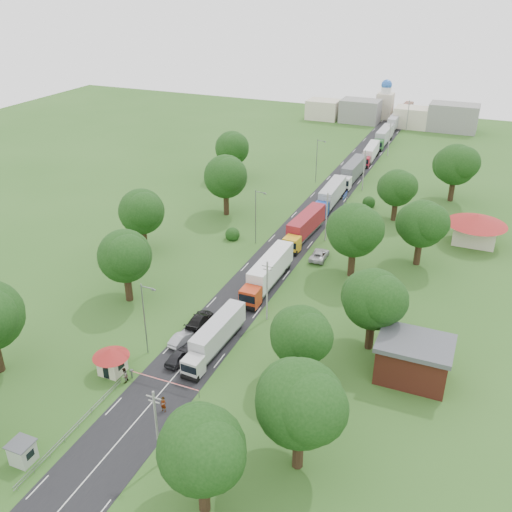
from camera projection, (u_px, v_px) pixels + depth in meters
The scene contains 48 objects.
ground at pixel (250, 288), 86.72m from camera, with size 260.00×260.00×0.00m, color #2C561C.
road at pixel (294, 237), 103.16m from camera, with size 8.00×200.00×0.04m, color black.
boom_barrier at pixel (154, 379), 66.23m from camera, with size 9.22×0.35×1.18m.
guard_booth at pixel (111, 358), 67.69m from camera, with size 4.40×4.40×3.45m.
kiosk at pixel (22, 452), 55.71m from camera, with size 2.30×2.30×2.41m.
guard_rail at pixel (74, 433), 59.68m from camera, with size 0.10×17.00×1.70m, color slate, non-canonical shape.
info_sign at pixel (345, 198), 112.33m from camera, with size 0.12×3.10×4.10m.
pole_0 at pixel (157, 427), 53.92m from camera, with size 1.60×0.24×9.00m.
pole_1 at pixel (267, 290), 76.94m from camera, with size 1.60×0.24×9.00m.
pole_2 at pixel (327, 216), 99.96m from camera, with size 1.60×0.24×9.00m.
pole_3 at pixel (364, 170), 122.98m from camera, with size 1.60×0.24×9.00m.
pole_4 at pixel (389, 138), 146.00m from camera, with size 1.60×0.24×9.00m.
pole_5 at pixel (408, 115), 169.02m from camera, with size 1.60×0.24×9.00m.
lamp_0 at pixel (145, 316), 69.63m from camera, with size 2.03×0.22×10.00m.
lamp_1 at pixel (256, 214), 98.41m from camera, with size 2.03×0.22×10.00m.
lamp_2 at pixel (317, 159), 127.18m from camera, with size 2.03×0.22×10.00m.
tree_0 at pixel (202, 448), 48.18m from camera, with size 8.80×8.80×11.07m.
tree_1 at pixel (301, 402), 52.40m from camera, with size 9.60×9.60×12.05m.
tree_2 at pixel (301, 335), 64.20m from camera, with size 8.00×8.00×10.10m.
tree_3 at pixel (374, 299), 70.06m from camera, with size 8.80×8.80×11.07m.
tree_4 at pixel (355, 230), 87.02m from camera, with size 9.60×9.60×12.05m.
tree_5 at pixel (422, 223), 90.74m from camera, with size 8.80×8.80×11.07m.
tree_6 at pixel (397, 188), 107.42m from camera, with size 8.00×8.00×10.10m.
tree_7 at pixel (456, 164), 116.09m from camera, with size 9.60×9.60×12.05m.
tree_10 at pixel (125, 255), 80.59m from camera, with size 8.80×8.80×11.07m.
tree_11 at pixel (142, 211), 95.35m from camera, with size 8.80×8.80×11.07m.
tree_12 at pixel (226, 176), 109.44m from camera, with size 9.60×9.60×12.05m.
tree_13 at pixel (232, 148), 128.93m from camera, with size 8.80×8.80×11.07m.
house_brick at pixel (413, 359), 66.62m from camera, with size 8.60×6.60×5.20m.
house_cream at pixel (476, 224), 99.31m from camera, with size 10.08×10.08×5.80m.
distant_town at pixel (394, 114), 175.35m from camera, with size 52.00×8.00×8.00m.
church at pixel (385, 102), 182.69m from camera, with size 5.00×5.00×12.30m.
truck_0 at pixel (215, 336), 71.92m from camera, with size 2.79×13.59×3.76m.
truck_1 at pixel (268, 272), 86.44m from camera, with size 2.76×15.71×4.36m.
truck_2 at pixel (304, 227), 101.91m from camera, with size 3.45×15.37×4.24m.
truck_3 at pixel (331, 195), 115.96m from camera, with size 2.86×15.44×4.28m.
truck_4 at pixel (352, 171), 129.64m from camera, with size 2.87×15.60×4.32m.
truck_5 at pixel (370, 153), 143.40m from camera, with size 2.88×13.69×3.78m.
truck_6 at pixel (384, 136), 156.75m from camera, with size 2.69×15.29×4.24m.
truck_7 at pixel (394, 122), 171.65m from camera, with size 2.61×14.39×3.99m.
truck_8 at pixel (405, 111), 184.33m from camera, with size 3.00×14.94×4.13m.
car_lane_front at pixel (178, 357), 70.20m from camera, with size 1.77×4.39×1.50m, color black.
car_lane_mid at pixel (181, 339), 73.72m from camera, with size 1.47×4.20×1.38m, color #9C9EA4.
car_lane_rear at pixel (199, 320), 77.29m from camera, with size 2.35×5.78×1.68m, color black.
car_verge_near at pixel (319, 255), 95.17m from camera, with size 2.49×5.40×1.50m, color #B9B9B9.
car_verge_far at pixel (353, 218), 109.09m from camera, with size 1.98×4.93×1.68m, color #55585D.
pedestrian_near at pixel (163, 405), 62.16m from camera, with size 0.70×0.46×1.91m, color gray.
pedestrian_booth at pixel (124, 376), 66.57m from camera, with size 0.95×0.74×1.95m, color gray.
Camera 1 is at (30.06, -68.92, 43.48)m, focal length 40.00 mm.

